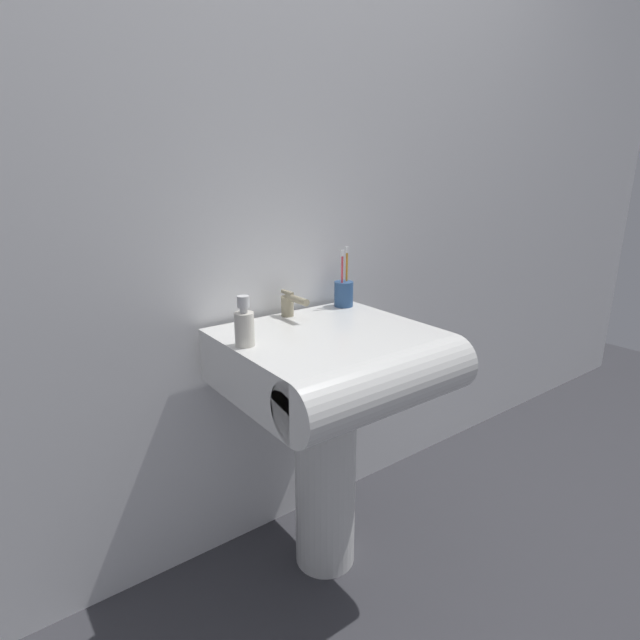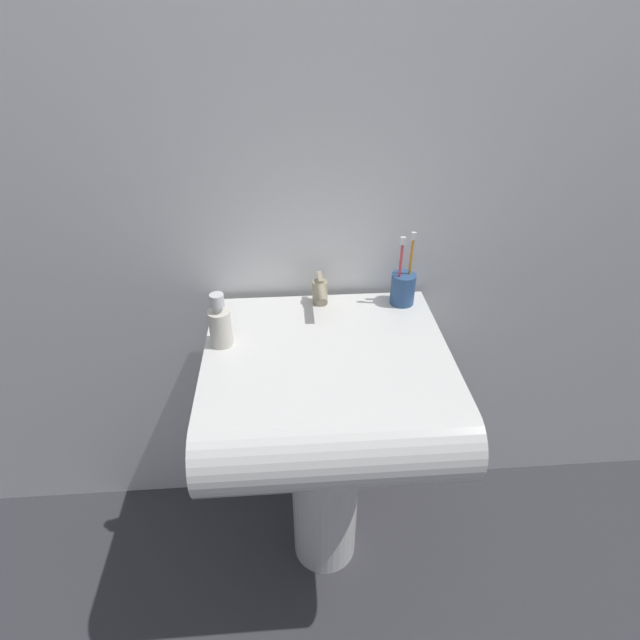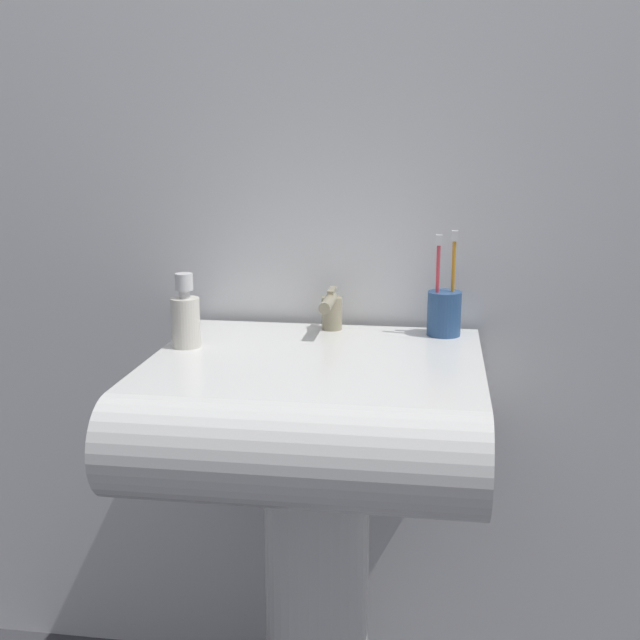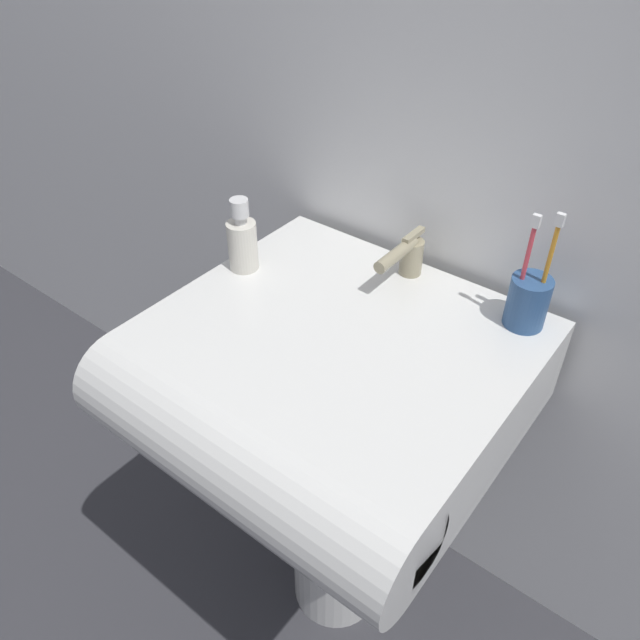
% 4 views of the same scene
% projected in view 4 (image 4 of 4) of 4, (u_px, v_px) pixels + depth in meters
% --- Properties ---
extents(ground_plane, '(6.00, 6.00, 0.00)m').
position_uv_depth(ground_plane, '(336.00, 587.00, 1.48)').
color(ground_plane, '#38383D').
rests_on(ground_plane, ground).
extents(wall_back, '(5.00, 0.05, 2.40)m').
position_uv_depth(wall_back, '(465.00, 18.00, 0.92)').
color(wall_back, white).
rests_on(wall_back, ground).
extents(sink_pedestal, '(0.19, 0.19, 0.63)m').
position_uv_depth(sink_pedestal, '(338.00, 508.00, 1.29)').
color(sink_pedestal, white).
rests_on(sink_pedestal, ground).
extents(sink_basin, '(0.57, 0.56, 0.16)m').
position_uv_depth(sink_basin, '(320.00, 386.00, 1.00)').
color(sink_basin, white).
rests_on(sink_basin, sink_pedestal).
extents(faucet, '(0.04, 0.13, 0.08)m').
position_uv_depth(faucet, '(408.00, 256.00, 1.07)').
color(faucet, tan).
rests_on(faucet, sink_basin).
extents(toothbrush_cup, '(0.06, 0.06, 0.20)m').
position_uv_depth(toothbrush_cup, '(528.00, 300.00, 0.97)').
color(toothbrush_cup, '#2D5184').
rests_on(toothbrush_cup, sink_basin).
extents(soap_bottle, '(0.05, 0.05, 0.14)m').
position_uv_depth(soap_bottle, '(242.00, 241.00, 1.09)').
color(soap_bottle, silver).
rests_on(soap_bottle, sink_basin).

